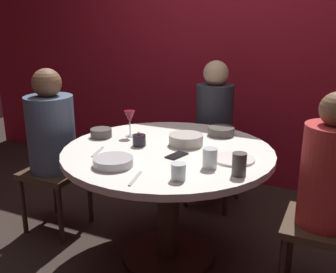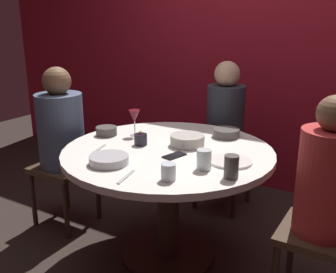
# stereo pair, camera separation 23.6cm
# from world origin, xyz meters

# --- Properties ---
(ground_plane) EXTENTS (8.00, 8.00, 0.00)m
(ground_plane) POSITION_xyz_m (0.00, 0.00, 0.00)
(ground_plane) COLOR #2D231E
(back_wall) EXTENTS (6.00, 0.10, 2.60)m
(back_wall) POSITION_xyz_m (0.00, 1.49, 1.30)
(back_wall) COLOR maroon
(back_wall) RESTS_ON ground
(dining_table) EXTENTS (1.29, 1.29, 0.76)m
(dining_table) POSITION_xyz_m (0.00, 0.00, 0.59)
(dining_table) COLOR silver
(dining_table) RESTS_ON ground
(seated_diner_left) EXTENTS (0.40, 0.40, 1.20)m
(seated_diner_left) POSITION_xyz_m (-0.91, 0.00, 0.74)
(seated_diner_left) COLOR #3F2D1E
(seated_diner_left) RESTS_ON ground
(seated_diner_back) EXTENTS (0.40, 0.40, 1.21)m
(seated_diner_back) POSITION_xyz_m (0.00, 0.88, 0.74)
(seated_diner_back) COLOR #3F2D1E
(seated_diner_back) RESTS_ON ground
(seated_diner_right) EXTENTS (0.40, 0.40, 1.18)m
(seated_diner_right) POSITION_xyz_m (0.92, 0.00, 0.72)
(seated_diner_right) COLOR #3F2D1E
(seated_diner_right) RESTS_ON ground
(candle_holder) EXTENTS (0.08, 0.08, 0.09)m
(candle_holder) POSITION_xyz_m (-0.19, -0.02, 0.79)
(candle_holder) COLOR black
(candle_holder) RESTS_ON dining_table
(wine_glass) EXTENTS (0.08, 0.08, 0.18)m
(wine_glass) POSITION_xyz_m (-0.35, 0.14, 0.89)
(wine_glass) COLOR silver
(wine_glass) RESTS_ON dining_table
(dinner_plate) EXTENTS (0.24, 0.24, 0.01)m
(dinner_plate) POSITION_xyz_m (0.42, -0.02, 0.76)
(dinner_plate) COLOR silver
(dinner_plate) RESTS_ON dining_table
(cell_phone) EXTENTS (0.10, 0.15, 0.01)m
(cell_phone) POSITION_xyz_m (0.10, -0.09, 0.76)
(cell_phone) COLOR black
(cell_phone) RESTS_ON dining_table
(bowl_serving_large) EXTENTS (0.22, 0.22, 0.05)m
(bowl_serving_large) POSITION_xyz_m (-0.15, -0.38, 0.78)
(bowl_serving_large) COLOR #B7B7BC
(bowl_serving_large) RESTS_ON dining_table
(bowl_salad_center) EXTENTS (0.18, 0.18, 0.06)m
(bowl_salad_center) POSITION_xyz_m (0.20, 0.42, 0.79)
(bowl_salad_center) COLOR #4C4742
(bowl_salad_center) RESTS_ON dining_table
(bowl_small_white) EXTENTS (0.14, 0.14, 0.06)m
(bowl_small_white) POSITION_xyz_m (-0.51, 0.04, 0.79)
(bowl_small_white) COLOR #4C4742
(bowl_small_white) RESTS_ON dining_table
(bowl_sauce_side) EXTENTS (0.22, 0.22, 0.07)m
(bowl_sauce_side) POSITION_xyz_m (0.07, 0.12, 0.79)
(bowl_sauce_side) COLOR #B2ADA3
(bowl_sauce_side) RESTS_ON dining_table
(cup_near_candle) EXTENTS (0.07, 0.07, 0.09)m
(cup_near_candle) POSITION_xyz_m (0.25, -0.41, 0.80)
(cup_near_candle) COLOR silver
(cup_near_candle) RESTS_ON dining_table
(cup_by_left_diner) EXTENTS (0.07, 0.07, 0.12)m
(cup_by_left_diner) POSITION_xyz_m (0.50, -0.22, 0.82)
(cup_by_left_diner) COLOR #4C4742
(cup_by_left_diner) RESTS_ON dining_table
(cup_by_right_diner) EXTENTS (0.08, 0.08, 0.11)m
(cup_by_right_diner) POSITION_xyz_m (0.33, -0.18, 0.81)
(cup_by_right_diner) COLOR silver
(cup_by_right_diner) RESTS_ON dining_table
(fork_near_plate) EXTENTS (0.05, 0.18, 0.01)m
(fork_near_plate) POSITION_xyz_m (0.05, -0.49, 0.76)
(fork_near_plate) COLOR #B7B7BC
(fork_near_plate) RESTS_ON dining_table
(knife_near_plate) EXTENTS (0.06, 0.18, 0.01)m
(knife_near_plate) POSITION_xyz_m (-0.35, -0.23, 0.76)
(knife_near_plate) COLOR #B7B7BC
(knife_near_plate) RESTS_ON dining_table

